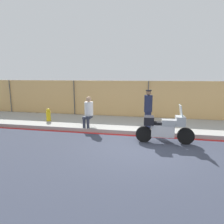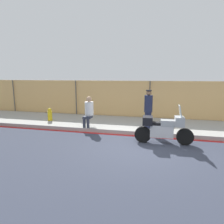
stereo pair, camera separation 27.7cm
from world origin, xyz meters
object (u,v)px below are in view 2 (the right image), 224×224
at_px(officer_standing, 148,109).
at_px(fire_hydrant, 50,114).
at_px(motorcycle, 163,128).
at_px(person_seated_on_curb, 89,110).

distance_m(officer_standing, fire_hydrant, 5.12).
xyz_separation_m(motorcycle, officer_standing, (-0.64, 1.45, 0.46)).
bearing_deg(fire_hydrant, officer_standing, -4.06).
height_order(motorcycle, officer_standing, officer_standing).
bearing_deg(officer_standing, person_seated_on_curb, -175.93).
bearing_deg(officer_standing, fire_hydrant, 175.94).
xyz_separation_m(officer_standing, person_seated_on_curb, (-2.72, -0.19, -0.12)).
relative_size(motorcycle, person_seated_on_curb, 1.56).
relative_size(officer_standing, person_seated_on_curb, 1.24).
height_order(officer_standing, person_seated_on_curb, officer_standing).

